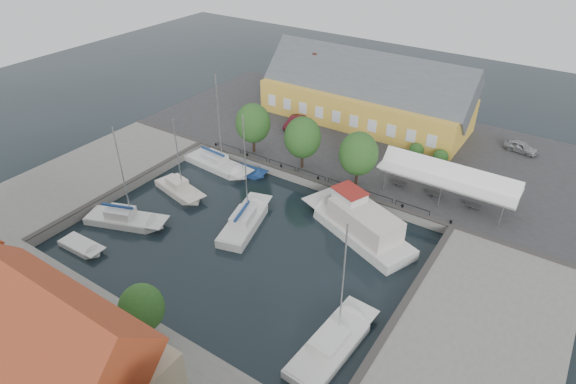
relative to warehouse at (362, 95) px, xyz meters
The scene contains 20 objects.
ground 28.82m from the warehouse, 84.77° to the right, with size 140.00×140.00×0.00m, color black.
north_quay 7.13m from the warehouse, 64.14° to the right, with size 56.00×26.00×1.00m, color #2D2D30.
west_quay 36.24m from the warehouse, 122.58° to the right, with size 12.00×24.00×1.00m, color slate.
east_quay 39.27m from the warehouse, 50.98° to the right, with size 12.00×24.00×1.00m, color slate.
south_bank 49.58m from the warehouse, 86.99° to the right, with size 56.00×14.00×1.00m, color slate.
quay_edge_fittings 23.99m from the warehouse, 83.67° to the right, with size 56.00×24.72×0.40m.
warehouse is the anchor object (origin of this frame).
tent_canopy 21.63m from the warehouse, 39.86° to the right, with size 14.00×4.00×2.83m.
quay_trees 16.37m from the warehouse, 87.91° to the right, with size 18.20×4.20×6.30m.
car_silver 21.30m from the warehouse, ahead, with size 1.62×4.03×1.37m, color #9B9DA2.
car_red 10.07m from the warehouse, 129.92° to the right, with size 1.47×4.22×1.39m, color #55131D.
center_sailboat 28.38m from the warehouse, 87.59° to the right, with size 4.86×9.17×12.25m.
trawler 25.84m from the warehouse, 63.73° to the right, with size 13.49×8.53×5.00m.
east_boat_c 40.03m from the warehouse, 66.56° to the right, with size 3.45×9.33×11.59m.
west_boat_a 22.72m from the warehouse, 113.63° to the right, with size 9.62×3.46×12.36m.
west_boat_b 28.83m from the warehouse, 107.74° to the right, with size 7.17×3.76×9.63m.
west_boat_d 35.82m from the warehouse, 105.13° to the right, with size 8.71×5.25×11.32m.
launch_sw 40.73m from the warehouse, 103.56° to the right, with size 4.94×1.97×0.98m.
launch_nw 20.73m from the warehouse, 104.69° to the right, with size 4.98×2.42×0.88m.
townhouses 51.81m from the warehouse, 84.99° to the right, with size 36.30×8.50×12.00m.
Camera 1 is at (23.64, -29.68, 29.01)m, focal length 30.00 mm.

